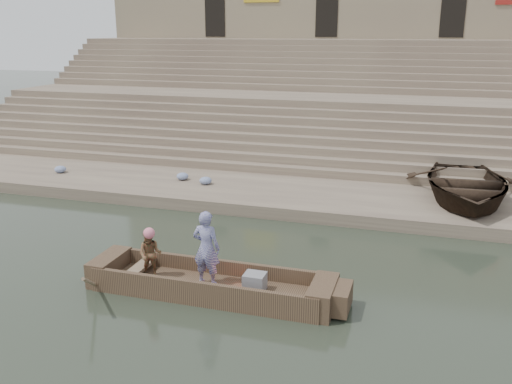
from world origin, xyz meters
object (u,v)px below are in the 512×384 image
at_px(main_rowboat, 210,289).
at_px(television, 254,282).
at_px(beached_rowboat, 465,184).
at_px(standing_man, 206,248).
at_px(rowing_man, 150,254).

height_order(main_rowboat, television, television).
bearing_deg(main_rowboat, beached_rowboat, 53.93).
relative_size(standing_man, rowing_man, 1.51).
distance_m(main_rowboat, standing_man, 0.97).
bearing_deg(beached_rowboat, television, -124.18).
bearing_deg(television, beached_rowboat, 59.22).
bearing_deg(television, main_rowboat, 180.00).
distance_m(rowing_man, television, 2.49).
bearing_deg(rowing_man, beached_rowboat, 37.27).
relative_size(main_rowboat, television, 10.87).
distance_m(standing_man, television, 1.29).
bearing_deg(television, standing_man, 179.46).
bearing_deg(beached_rowboat, standing_man, -129.83).
xyz_separation_m(main_rowboat, beached_rowboat, (5.70, 7.83, 0.84)).
xyz_separation_m(television, beached_rowboat, (4.66, 7.83, 0.53)).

